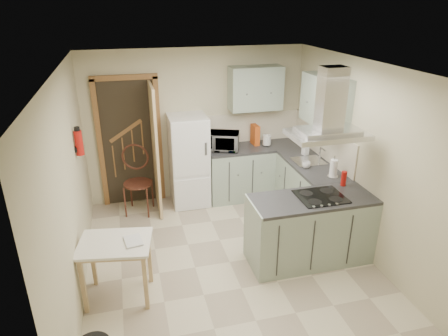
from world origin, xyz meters
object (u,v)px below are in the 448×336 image
object	(u,v)px
fridge	(189,161)
bentwood_chair	(138,184)
peninsula	(310,229)
extractor_hood	(327,134)
drop_leaf_table	(118,270)
microwave	(223,141)

from	to	relation	value
fridge	bentwood_chair	size ratio (longest dim) A/B	1.50
bentwood_chair	peninsula	bearing A→B (deg)	-24.56
fridge	extractor_hood	size ratio (longest dim) A/B	1.67
peninsula	bentwood_chair	bearing A→B (deg)	138.28
extractor_hood	drop_leaf_table	distance (m)	2.86
peninsula	bentwood_chair	size ratio (longest dim) A/B	1.55
extractor_hood	bentwood_chair	bearing A→B (deg)	139.62
drop_leaf_table	microwave	distance (m)	2.81
bentwood_chair	fridge	bearing A→B (deg)	26.08
fridge	microwave	distance (m)	0.64
drop_leaf_table	microwave	xyz separation A→B (m)	(1.75, 2.09, 0.68)
fridge	peninsula	distance (m)	2.35
bentwood_chair	microwave	world-z (taller)	microwave
peninsula	microwave	world-z (taller)	microwave
fridge	extractor_hood	bearing A→B (deg)	-56.21
fridge	extractor_hood	world-z (taller)	extractor_hood
peninsula	microwave	bearing A→B (deg)	108.61
drop_leaf_table	microwave	bearing A→B (deg)	59.88
fridge	microwave	bearing A→B (deg)	-1.30
peninsula	extractor_hood	xyz separation A→B (m)	(0.10, 0.00, 1.27)
peninsula	drop_leaf_table	world-z (taller)	peninsula
microwave	peninsula	bearing A→B (deg)	-51.03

